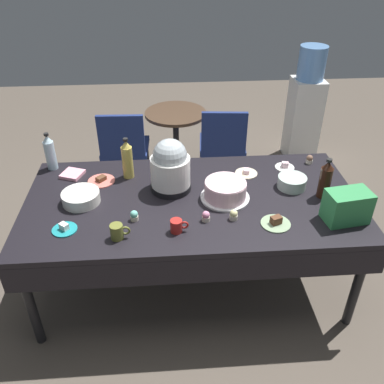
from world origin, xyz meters
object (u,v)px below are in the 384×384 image
maroon_chair_left (124,145)px  water_cooler (305,108)px  frosted_layer_cake (225,190)px  round_cafe_table (176,133)px  dessert_plate_white (285,167)px  cupcake_berry (234,215)px  dessert_plate_coral (101,180)px  glass_salad_bowl (292,182)px  coffee_mug_red (177,226)px  slow_cooker (170,167)px  dessert_plate_sage (276,222)px  cupcake_vanilla (134,216)px  potluck_table (192,206)px  maroon_chair_right (223,142)px  soda_bottle_water (50,152)px  dessert_plate_cream (246,173)px  cupcake_rose (309,159)px  dessert_plate_teal (64,229)px  coffee_mug_olive (117,232)px  soda_carton (347,206)px  cupcake_mint (206,216)px  soda_bottle_cola (325,180)px  ceramic_snack_bowl (81,197)px  soda_bottle_ginger_ale (127,159)px

maroon_chair_left → water_cooler: water_cooler is taller
frosted_layer_cake → round_cafe_table: bearing=99.8°
dessert_plate_white → cupcake_berry: size_ratio=2.10×
cupcake_berry → water_cooler: water_cooler is taller
dessert_plate_coral → water_cooler: (1.98, 1.61, -0.17)m
glass_salad_bowl → coffee_mug_red: size_ratio=1.80×
dessert_plate_white → slow_cooker: bearing=-165.4°
dessert_plate_coral → dessert_plate_sage: bearing=-27.2°
coffee_mug_red → round_cafe_table: (0.06, 1.87, -0.29)m
dessert_plate_white → cupcake_vanilla: 1.22m
dessert_plate_white → maroon_chair_left: bearing=142.9°
potluck_table → cupcake_vanilla: 0.43m
dessert_plate_white → maroon_chair_right: size_ratio=0.17×
soda_bottle_water → round_cafe_table: size_ratio=0.39×
cupcake_berry → soda_bottle_water: bearing=150.0°
dessert_plate_cream → cupcake_rose: bearing=13.4°
cupcake_vanilla → maroon_chair_right: bearing=63.3°
potluck_table → dessert_plate_cream: (0.42, 0.28, 0.07)m
soda_bottle_water → cupcake_rose: bearing=-2.0°
glass_salad_bowl → dessert_plate_coral: 1.33m
glass_salad_bowl → dessert_plate_teal: 1.52m
cupcake_berry → maroon_chair_right: 1.59m
potluck_table → soda_bottle_water: 1.12m
potluck_table → coffee_mug_olive: size_ratio=18.79×
dessert_plate_coral → soda_carton: 1.64m
glass_salad_bowl → coffee_mug_red: same height
cupcake_vanilla → coffee_mug_red: (0.26, -0.13, 0.01)m
dessert_plate_sage → coffee_mug_red: size_ratio=1.66×
frosted_layer_cake → coffee_mug_red: size_ratio=2.98×
glass_salad_bowl → dessert_plate_teal: bearing=-166.1°
cupcake_berry → water_cooler: 2.39m
dessert_plate_white → cupcake_mint: 0.88m
glass_salad_bowl → cupcake_mint: (-0.63, -0.33, -0.01)m
soda_bottle_cola → soda_carton: bearing=-79.6°
ceramic_snack_bowl → soda_bottle_ginger_ale: size_ratio=0.81×
dessert_plate_sage → cupcake_mint: bearing=170.9°
glass_salad_bowl → water_cooler: water_cooler is taller
coffee_mug_olive → glass_salad_bowl: bearing=21.8°
soda_bottle_ginger_ale → potluck_table: bearing=-35.6°
cupcake_berry → coffee_mug_olive: 0.71m
glass_salad_bowl → maroon_chair_left: (-1.25, 1.22, -0.30)m
maroon_chair_right → cupcake_mint: bearing=-101.8°
ceramic_snack_bowl → frosted_layer_cake: bearing=-1.3°
water_cooler → cupcake_mint: bearing=-121.4°
ceramic_snack_bowl → cupcake_berry: 0.99m
soda_carton → dessert_plate_teal: bearing=170.7°
frosted_layer_cake → dessert_plate_coral: frosted_layer_cake is taller
slow_cooker → maroon_chair_left: size_ratio=0.44×
cupcake_rose → soda_carton: soda_carton is taller
soda_bottle_cola → coffee_mug_olive: soda_bottle_cola is taller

